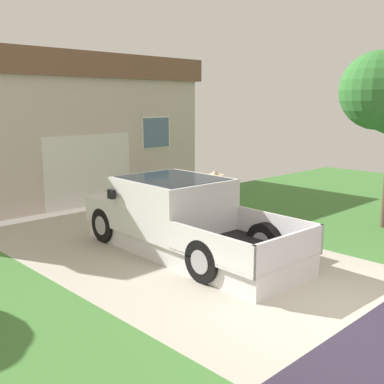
{
  "coord_description": "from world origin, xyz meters",
  "views": [
    {
      "loc": [
        -6.31,
        -2.93,
        3.2
      ],
      "look_at": [
        0.87,
        4.52,
        1.19
      ],
      "focal_mm": 43.46,
      "sensor_mm": 36.0,
      "label": 1
    }
  ],
  "objects_px": {
    "pickup_truck": "(176,217)",
    "house_with_garage": "(25,126)",
    "person_with_hat": "(215,200)",
    "wheeled_trash_bin": "(173,187)",
    "handbag": "(226,232)"
  },
  "relations": [
    {
      "from": "person_with_hat",
      "to": "house_with_garage",
      "type": "xyz_separation_m",
      "value": [
        -0.74,
        8.49,
        1.46
      ]
    },
    {
      "from": "pickup_truck",
      "to": "handbag",
      "type": "distance_m",
      "value": 1.56
    },
    {
      "from": "pickup_truck",
      "to": "person_with_hat",
      "type": "bearing_deg",
      "value": 6.56
    },
    {
      "from": "person_with_hat",
      "to": "house_with_garage",
      "type": "bearing_deg",
      "value": -92.48
    },
    {
      "from": "person_with_hat",
      "to": "house_with_garage",
      "type": "distance_m",
      "value": 8.64
    },
    {
      "from": "person_with_hat",
      "to": "wheeled_trash_bin",
      "type": "xyz_separation_m",
      "value": [
        1.51,
        3.22,
        -0.32
      ]
    },
    {
      "from": "person_with_hat",
      "to": "wheeled_trash_bin",
      "type": "bearing_deg",
      "value": -122.67
    },
    {
      "from": "pickup_truck",
      "to": "handbag",
      "type": "height_order",
      "value": "pickup_truck"
    },
    {
      "from": "pickup_truck",
      "to": "house_with_garage",
      "type": "height_order",
      "value": "house_with_garage"
    },
    {
      "from": "pickup_truck",
      "to": "house_with_garage",
      "type": "relative_size",
      "value": 0.51
    },
    {
      "from": "pickup_truck",
      "to": "house_with_garage",
      "type": "bearing_deg",
      "value": 88.06
    },
    {
      "from": "wheeled_trash_bin",
      "to": "house_with_garage",
      "type": "bearing_deg",
      "value": 113.17
    },
    {
      "from": "pickup_truck",
      "to": "wheeled_trash_bin",
      "type": "xyz_separation_m",
      "value": [
        2.84,
        3.32,
        -0.13
      ]
    },
    {
      "from": "house_with_garage",
      "to": "wheeled_trash_bin",
      "type": "distance_m",
      "value": 6.0
    },
    {
      "from": "person_with_hat",
      "to": "pickup_truck",
      "type": "bearing_deg",
      "value": -2.87
    }
  ]
}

